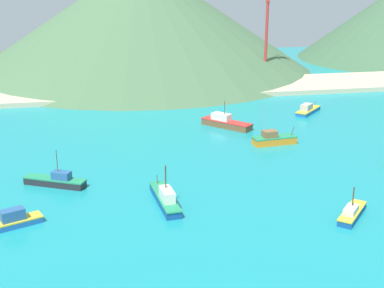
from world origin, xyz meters
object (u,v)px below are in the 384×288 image
Objects in this scene: fishing_boat_0 at (56,181)px; fishing_boat_9 at (308,110)px; fishing_boat_13 at (6,223)px; fishing_boat_10 at (165,198)px; radio_tower at (267,17)px; fishing_boat_14 at (274,139)px; fishing_boat_5 at (352,213)px; fishing_boat_11 at (226,122)px.

fishing_boat_9 is (53.12, 32.51, -0.01)m from fishing_boat_0.
fishing_boat_0 is at bearing 67.54° from fishing_boat_13.
radio_tower is (38.81, 74.62, 17.57)m from fishing_boat_10.
fishing_boat_14 is (43.60, 25.77, 0.17)m from fishing_boat_13.
fishing_boat_14 is (0.27, 31.13, 0.27)m from fishing_boat_5.
radio_tower reaches higher than fishing_boat_11.
fishing_boat_5 reaches higher than fishing_boat_14.
fishing_boat_10 is 1.31× the size of fishing_boat_14.
fishing_boat_10 is at bearing 9.15° from fishing_boat_13.
fishing_boat_11 is (17.41, 34.97, 0.07)m from fishing_boat_10.
fishing_boat_0 is at bearing 147.21° from fishing_boat_10.
fishing_boat_14 is 57.14m from radio_tower.
fishing_boat_13 reaches higher than fishing_boat_9.
fishing_boat_10 is (-23.02, 8.63, 0.24)m from fishing_boat_5.
fishing_boat_5 is 0.72× the size of fishing_boat_13.
fishing_boat_11 is at bearing -118.36° from radio_tower.
fishing_boat_11 is 1.06× the size of fishing_boat_13.
fishing_boat_13 is at bearing -149.41° from fishing_boat_14.
radio_tower is (53.78, 64.98, 17.68)m from fishing_boat_0.
fishing_boat_0 is 1.13× the size of fishing_boat_14.
fishing_boat_5 is 0.62× the size of fishing_boat_10.
fishing_boat_11 reaches higher than fishing_boat_9.
fishing_boat_10 is (14.97, -9.64, 0.11)m from fishing_boat_0.
fishing_boat_11 reaches higher than fishing_boat_5.
radio_tower reaches higher than fishing_boat_13.
fishing_boat_13 is at bearing -134.60° from fishing_boat_11.
fishing_boat_11 is at bearing 45.40° from fishing_boat_13.
fishing_boat_0 reaches higher than fishing_boat_9.
fishing_boat_0 is at bearing -161.42° from fishing_boat_14.
fishing_boat_10 is at bearing -116.46° from fishing_boat_11.
fishing_boat_5 is 31.13m from fishing_boat_14.
fishing_boat_10 is 1.10× the size of fishing_boat_11.
fishing_boat_9 is 24.64m from fishing_boat_14.
fishing_boat_11 is at bearing 38.03° from fishing_boat_0.
fishing_boat_11 is at bearing 115.25° from fishing_boat_14.
fishing_boat_11 is 0.28× the size of radio_tower.
radio_tower is (21.40, 39.65, 17.51)m from fishing_boat_11.
fishing_boat_10 reaches higher than fishing_boat_13.
fishing_boat_5 reaches higher than fishing_boat_9.
fishing_boat_14 is at bearing -106.59° from radio_tower.
fishing_boat_13 is 1.12× the size of fishing_boat_14.
radio_tower reaches higher than fishing_boat_14.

